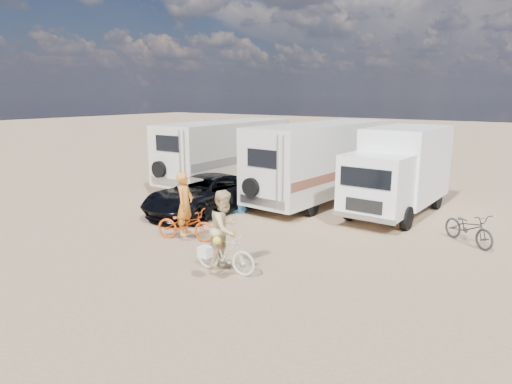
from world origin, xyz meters
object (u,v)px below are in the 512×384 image
Objects in this scene: rv_main at (321,163)px; rv_left at (226,153)px; box_truck at (397,172)px; bike_parked at (469,228)px; rider_man at (185,210)px; crate at (274,204)px; dark_suv at (205,194)px; rider_woman at (225,236)px; bike_man at (186,225)px; bike_woman at (225,253)px; cooler at (238,205)px.

rv_main reaches higher than rv_left.
rv_main is at bearing 174.63° from box_truck.
bike_parked is (2.81, -2.07, -1.07)m from box_truck.
rider_man reaches higher than crate.
rv_main reaches higher than dark_suv.
rv_left reaches higher than rider_man.
rider_woman is at bearing -134.04° from rider_man.
rv_main reaches higher than bike_man.
bike_man is 0.98× the size of rider_man.
bike_woman is (6.98, -8.79, -1.01)m from rv_left.
bike_woman is at bearing -99.78° from box_truck.
bike_man is at bearing -91.23° from crate.
crate is (0.10, 4.75, -0.30)m from bike_man.
bike_man is at bearing 158.90° from bike_parked.
box_truck is 8.01m from rider_woman.
rider_woman is at bearing 178.59° from bike_parked.
rider_woman is 1.03× the size of bike_parked.
bike_woman is at bearing -134.04° from bike_man.
rv_left is (-5.38, 0.55, -0.06)m from rv_main.
rider_man is at bearing -91.23° from crate.
box_truck is at bearing 23.55° from crate.
rv_left is 12.45× the size of cooler.
rider_woman is 4.13× the size of crate.
rv_main is 4.01m from cooler.
rider_woman reaches higher than cooler.
dark_suv is 2.71× the size of bike_parked.
dark_suv is at bearing -164.51° from cooler.
crate is (-6.90, 0.29, -0.30)m from bike_parked.
rv_left reaches higher than bike_woman.
rv_left is 5.56m from dark_suv.
rider_woman is at bearing -74.90° from rv_main.
rv_main is 1.56× the size of dark_suv.
rider_man is at bearing -103.22° from cooler.
rv_main is 5.01m from dark_suv.
bike_man is (4.44, -7.50, -1.02)m from rv_left.
rv_left is at bearing 13.51° from rider_man.
dark_suv is 3.23m from rider_man.
rv_left is 16.78× the size of crate.
rv_left is 8.78m from bike_man.
crate is at bearing 15.39° from bike_woman.
rv_left reaches higher than dark_suv.
bike_woman reaches higher than cooler.
bike_man is 3.63m from cooler.
bike_man is 4.00× the size of crate.
rv_main is 1.37× the size of box_truck.
rider_woman is at bearing -0.00° from bike_woman.
box_truck is at bearing -18.51° from rider_woman.
rider_man reaches higher than bike_man.
cooler is at bearing 133.10° from bike_parked.
rv_left reaches higher than bike_man.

